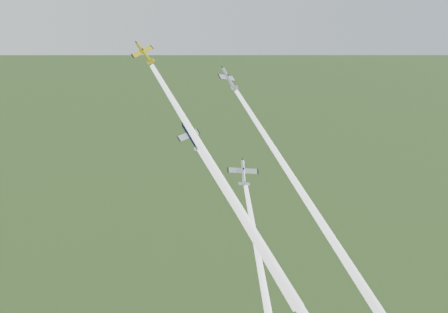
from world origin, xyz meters
TOP-DOWN VIEW (x-y plane):
  - plane_yellow at (-13.44, 4.56)m, footprint 8.59×6.48m
  - smoke_trail_yellow at (-6.54, -14.57)m, footprint 15.64×37.37m
  - plane_navy at (-3.79, 1.74)m, footprint 10.16×9.15m
  - smoke_trail_navy at (3.87, -15.97)m, footprint 17.00×34.74m
  - plane_silver_right at (9.10, 4.34)m, footprint 8.28×8.92m
  - smoke_trail_silver_right at (18.44, -17.18)m, footprint 20.33×42.36m
  - plane_silver_low at (3.83, -8.26)m, footprint 9.68×7.69m

SIDE VIEW (x-z plane):
  - smoke_trail_navy at x=3.87m, z-range 48.33..93.79m
  - smoke_trail_silver_right at x=18.44m, z-range 49.53..105.52m
  - plane_silver_low at x=3.83m, z-range 84.17..91.77m
  - smoke_trail_yellow at x=-6.54m, z-range 65.36..113.44m
  - plane_navy at x=-3.79m, z-range 91.69..99.27m
  - plane_silver_right at x=9.10m, z-range 102.94..111.48m
  - plane_yellow at x=-13.44m, z-range 111.64..118.62m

